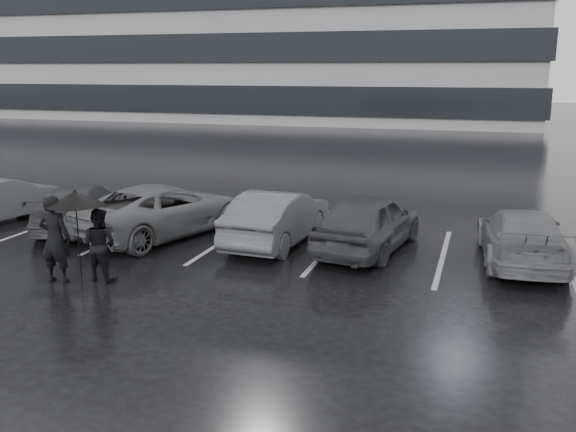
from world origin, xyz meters
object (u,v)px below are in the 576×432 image
Objects in this scene: car_west_a at (277,217)px; pedestrian_right at (99,244)px; car_west_d at (2,199)px; pedestrian_left at (55,239)px; car_west_c at (81,206)px; car_main at (368,222)px; car_west_b at (163,210)px; car_east at (522,236)px.

pedestrian_right reaches higher than car_west_a.
pedestrian_left reaches higher than car_west_d.
car_west_d is (-2.86, 0.20, 0.01)m from car_west_c.
car_main is 1.01× the size of car_west_a.
car_west_b is (-3.22, -0.09, 0.01)m from car_west_a.
car_west_a is 2.24× the size of pedestrian_left.
car_west_a is 4.73m from pedestrian_right.
car_west_d is 0.90× the size of car_east.
pedestrian_left reaches higher than car_west_c.
car_west_b is at bearing -169.07° from car_west_d.
pedestrian_right is at bearing 111.94° from car_west_c.
pedestrian_left is at bearing 29.41° from pedestrian_right.
car_west_a is at bearing -4.19° from car_east.
car_west_c is at bearing 19.57° from car_west_b.
car_east is (14.53, -0.00, -0.01)m from car_west_d.
car_main is 0.98× the size of car_east.
car_main is 1.09× the size of car_west_d.
car_west_a is at bearing -159.84° from car_west_b.
pedestrian_left is at bearing 105.03° from car_west_b.
car_west_a is at bearing -133.41° from pedestrian_left.
car_west_b is at bearing 10.06° from car_main.
car_west_b is 2.67× the size of pedestrian_left.
pedestrian_left reaches higher than car_west_a.
car_west_a is 5.53m from pedestrian_left.
car_west_a is 2.69× the size of pedestrian_right.
car_west_b is 1.28× the size of car_west_d.
car_west_b is at bearing -3.87° from car_east.
car_main is at bearing -160.30° from car_west_b.
car_east is (11.67, 0.19, -0.00)m from car_west_c.
car_west_a is (-2.35, -0.02, -0.03)m from car_main.
car_west_c is 1.12× the size of car_west_d.
pedestrian_right reaches higher than car_main.
pedestrian_right is (-2.69, -3.89, 0.09)m from car_west_a.
car_west_b reaches higher than car_west_c.
pedestrian_left is at bearing 54.88° from car_west_a.
car_west_b is 3.85m from pedestrian_right.
pedestrian_left is (2.27, -4.16, 0.30)m from car_west_c.
pedestrian_right is (0.80, 0.39, -0.16)m from pedestrian_left.
car_west_a is at bearing -167.87° from car_west_d.
car_main is at bearing -147.85° from pedestrian_left.
car_west_c reaches higher than car_east.
car_west_c is 11.67m from car_east.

